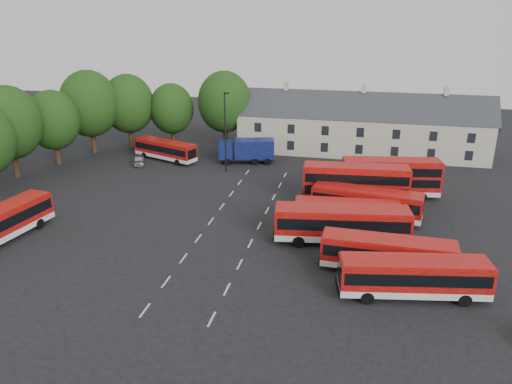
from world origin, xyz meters
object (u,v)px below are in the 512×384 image
box_truck (247,150)px  lamppost (225,130)px  bus_row_a (414,275)px  bus_dd_south (355,183)px  silver_car (139,160)px

box_truck → lamppost: lamppost is taller
bus_row_a → lamppost: 33.86m
bus_dd_south → lamppost: bearing=148.0°
silver_car → lamppost: (12.45, -0.38, 4.88)m
bus_dd_south → lamppost: lamppost is taller
bus_dd_south → silver_car: bearing=158.0°
box_truck → silver_car: box_truck is taller
box_truck → silver_car: (-14.27, -3.90, -1.22)m
bus_row_a → lamppost: (-21.56, 25.85, 3.64)m
lamppost → bus_dd_south: bearing=-26.9°
bus_row_a → box_truck: size_ratio=1.43×
bus_row_a → box_truck: (-19.73, 30.13, -0.02)m
silver_car → bus_row_a: bearing=-62.1°
bus_row_a → bus_dd_south: bus_dd_south is taller
box_truck → silver_car: 14.85m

